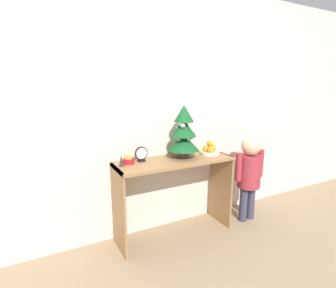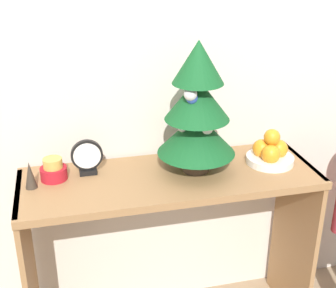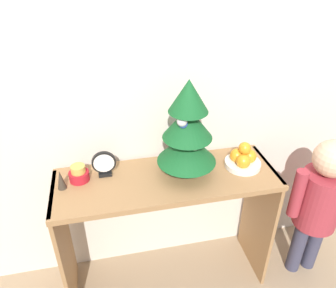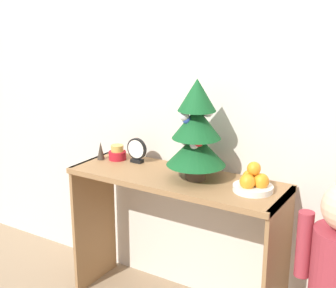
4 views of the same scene
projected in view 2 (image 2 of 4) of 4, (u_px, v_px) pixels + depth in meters
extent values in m
cube|color=beige|center=(156.00, 50.00, 1.89)|extent=(7.00, 0.05, 2.50)
cube|color=olive|center=(170.00, 179.00, 1.85)|extent=(1.18, 0.41, 0.03)
cube|color=olive|center=(30.00, 279.00, 1.89)|extent=(0.02, 0.38, 0.81)
cube|color=olive|center=(293.00, 239.00, 2.14)|extent=(0.02, 0.38, 0.81)
cylinder|color=#4C3828|center=(196.00, 165.00, 1.88)|extent=(0.11, 0.11, 0.05)
cylinder|color=brown|center=(196.00, 154.00, 1.86)|extent=(0.02, 0.02, 0.04)
cone|color=#145123|center=(197.00, 133.00, 1.82)|extent=(0.31, 0.31, 0.16)
cone|color=#145123|center=(197.00, 99.00, 1.77)|extent=(0.25, 0.25, 0.16)
cone|color=#145123|center=(198.00, 62.00, 1.71)|extent=(0.20, 0.20, 0.16)
sphere|color=silver|center=(182.00, 127.00, 1.79)|extent=(0.04, 0.04, 0.04)
sphere|color=silver|center=(208.00, 81.00, 1.78)|extent=(0.06, 0.06, 0.06)
sphere|color=#2D4CA8|center=(192.00, 98.00, 1.71)|extent=(0.04, 0.04, 0.04)
sphere|color=silver|center=(207.00, 129.00, 1.75)|extent=(0.04, 0.04, 0.04)
sphere|color=silver|center=(190.00, 94.00, 1.70)|extent=(0.05, 0.05, 0.05)
sphere|color=red|center=(214.00, 123.00, 1.75)|extent=(0.05, 0.05, 0.05)
cylinder|color=silver|center=(270.00, 159.00, 1.95)|extent=(0.20, 0.20, 0.03)
sphere|color=orange|center=(278.00, 149.00, 1.94)|extent=(0.08, 0.08, 0.08)
sphere|color=orange|center=(262.00, 148.00, 1.95)|extent=(0.08, 0.08, 0.08)
sphere|color=orange|center=(271.00, 154.00, 1.89)|extent=(0.08, 0.08, 0.08)
sphere|color=orange|center=(272.00, 137.00, 1.90)|extent=(0.07, 0.07, 0.07)
cylinder|color=#AD1923|center=(54.00, 173.00, 1.81)|extent=(0.10, 0.10, 0.05)
cylinder|color=gold|center=(53.00, 163.00, 1.79)|extent=(0.07, 0.07, 0.04)
cube|color=black|center=(88.00, 171.00, 1.86)|extent=(0.07, 0.04, 0.02)
cylinder|color=black|center=(87.00, 155.00, 1.83)|extent=(0.13, 0.02, 0.13)
cylinder|color=white|center=(87.00, 156.00, 1.82)|extent=(0.11, 0.00, 0.11)
cone|color=#382D23|center=(30.00, 175.00, 1.74)|extent=(0.04, 0.04, 0.11)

